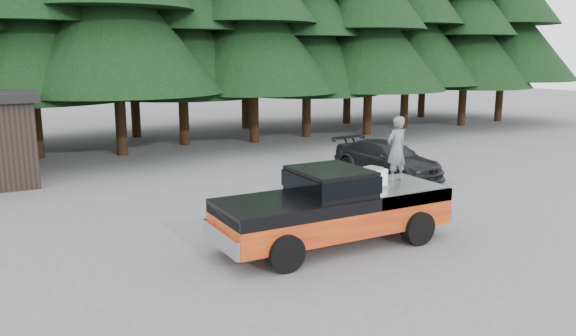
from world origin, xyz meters
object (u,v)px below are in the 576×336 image
air_compressor (371,179)px  man_on_bed (396,149)px  pickup_truck (333,219)px  parked_car (387,159)px

air_compressor → man_on_bed: size_ratio=0.38×
air_compressor → man_on_bed: (1.00, 0.27, 0.63)m
pickup_truck → man_on_bed: man_on_bed is taller
man_on_bed → parked_car: man_on_bed is taller
man_on_bed → parked_car: 6.87m
air_compressor → pickup_truck: bearing=162.7°
pickup_truck → air_compressor: bearing=-1.8°
pickup_truck → parked_car: bearing=42.5°
air_compressor → parked_car: size_ratio=0.14×
pickup_truck → air_compressor: size_ratio=9.28×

